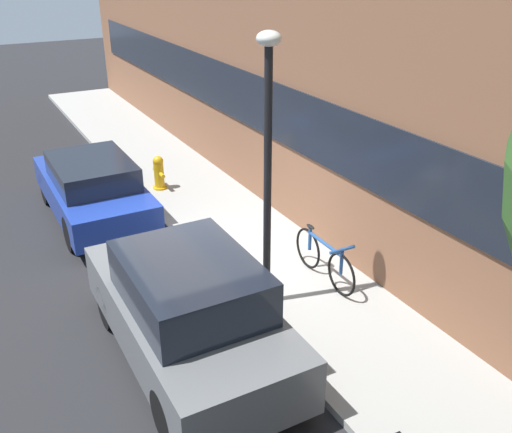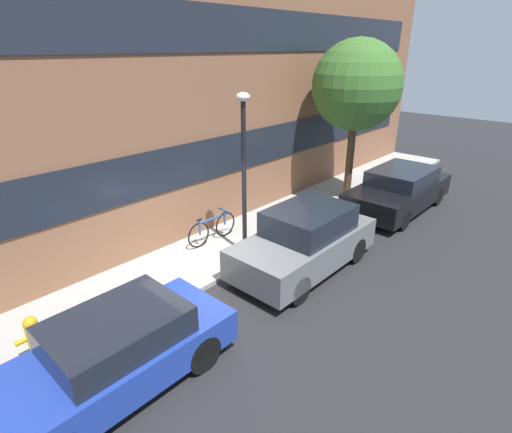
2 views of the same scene
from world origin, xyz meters
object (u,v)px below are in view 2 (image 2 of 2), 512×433
bicycle (212,228)px  street_tree (357,86)px  lamp_post (244,158)px  parked_car_blue (114,354)px  parked_car_black (399,190)px  parked_car_grey (305,241)px  fire_hydrant (33,336)px

bicycle → street_tree: 6.35m
lamp_post → parked_car_blue: bearing=-161.6°
parked_car_blue → parked_car_black: size_ratio=0.88×
parked_car_black → street_tree: size_ratio=0.85×
parked_car_grey → lamp_post: lamp_post is taller
parked_car_grey → parked_car_black: (5.17, 0.00, -0.06)m
fire_hydrant → parked_car_blue: bearing=-69.0°
parked_car_grey → lamp_post: size_ratio=0.97×
parked_car_blue → fire_hydrant: bearing=-69.0°
bicycle → fire_hydrant: bearing=-168.0°
parked_car_black → bicycle: bearing=-23.9°
street_tree → lamp_post: (-5.23, -0.15, -1.24)m
bicycle → lamp_post: 2.37m
parked_car_blue → lamp_post: 5.04m
parked_car_grey → parked_car_blue: bearing=0.0°
street_tree → lamp_post: street_tree is taller
parked_car_blue → lamp_post: size_ratio=0.97×
bicycle → parked_car_black: bearing=-23.2°
parked_car_grey → bicycle: (-0.64, 2.57, -0.25)m
parked_car_blue → bicycle: size_ratio=2.34×
fire_hydrant → lamp_post: lamp_post is taller
parked_car_grey → street_tree: 5.84m
parked_car_blue → bicycle: 5.02m
parked_car_black → bicycle: 6.35m
bicycle → lamp_post: (0.10, -1.11, 2.09)m
fire_hydrant → street_tree: (10.24, 0.03, 3.35)m
fire_hydrant → bicycle: 5.02m
parked_car_blue → bicycle: (4.31, 2.57, -0.15)m
fire_hydrant → bicycle: bearing=11.4°
parked_car_blue → lamp_post: bearing=-161.6°
street_tree → lamp_post: 5.37m
parked_car_blue → parked_car_grey: (4.95, -0.00, 0.10)m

